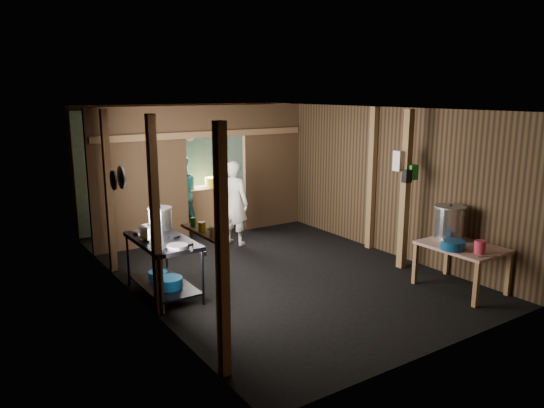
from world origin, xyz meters
TOP-DOWN VIEW (x-y plane):
  - floor at (0.00, 0.00)m, footprint 4.50×7.00m
  - ceiling at (0.00, 0.00)m, footprint 4.50×7.00m
  - wall_back at (0.00, 3.50)m, footprint 4.50×0.00m
  - wall_front at (0.00, -3.50)m, footprint 4.50×0.00m
  - wall_left at (-2.25, 0.00)m, footprint 0.00×7.00m
  - wall_right at (2.25, 0.00)m, footprint 0.00×7.00m
  - partition_left at (-1.32, 2.20)m, footprint 1.85×0.10m
  - partition_right at (1.57, 2.20)m, footprint 1.35×0.10m
  - partition_header at (0.25, 2.20)m, footprint 1.30×0.10m
  - turquoise_panel at (0.00, 3.44)m, footprint 4.40×0.06m
  - back_counter at (0.30, 2.95)m, footprint 1.20×0.50m
  - wall_clock at (0.25, 3.40)m, footprint 0.20×0.03m
  - post_left_a at (-2.18, -2.60)m, footprint 0.10×0.12m
  - post_left_b at (-2.18, -0.80)m, footprint 0.10×0.12m
  - post_left_c at (-2.18, 1.20)m, footprint 0.10×0.12m
  - post_right at (2.18, -0.20)m, footprint 0.10×0.12m
  - post_free at (1.85, -1.30)m, footprint 0.12×0.12m
  - cross_beam at (0.00, 2.15)m, footprint 4.40×0.12m
  - pan_lid_big at (-2.21, 0.40)m, footprint 0.03×0.34m
  - pan_lid_small at (-2.21, 0.80)m, footprint 0.03×0.30m
  - wall_shelf at (-2.15, -2.10)m, footprint 0.14×0.80m
  - jar_white at (-2.15, -2.35)m, footprint 0.07×0.07m
  - jar_yellow at (-2.15, -2.10)m, footprint 0.08×0.08m
  - jar_green at (-2.15, -1.88)m, footprint 0.06×0.06m
  - bag_white at (1.80, -1.22)m, footprint 0.22×0.15m
  - bag_green at (1.92, -1.36)m, footprint 0.16×0.12m
  - bag_black at (1.78, -1.38)m, footprint 0.14×0.10m
  - gas_range at (-1.88, -0.23)m, footprint 0.72×1.41m
  - prep_table at (1.83, -2.46)m, footprint 0.83×1.14m
  - stove_pot_large at (-1.71, 0.25)m, footprint 0.41×0.41m
  - stove_pot_med at (-2.05, -0.17)m, footprint 0.27×0.27m
  - frying_pan at (-1.88, -0.76)m, footprint 0.44×0.57m
  - blue_tub_front at (-1.88, -0.43)m, footprint 0.37×0.37m
  - blue_tub_back at (-1.88, 0.00)m, footprint 0.28×0.28m
  - stock_pot at (1.92, -2.13)m, footprint 0.60×0.60m
  - wash_basin at (1.55, -2.50)m, footprint 0.37×0.37m
  - pink_bucket at (1.71, -2.82)m, footprint 0.17×0.17m
  - knife at (1.68, -2.98)m, footprint 0.29×0.15m
  - yellow_tub at (0.56, 2.95)m, footprint 0.35×0.35m
  - cook at (0.21, 1.41)m, footprint 0.59×0.69m
  - worker_back at (-0.24, 2.87)m, footprint 0.92×0.82m

SIDE VIEW (x-z plane):
  - floor at x=0.00m, z-range 0.00..0.00m
  - blue_tub_back at x=-1.88m, z-range 0.16..0.27m
  - blue_tub_front at x=-1.88m, z-range 0.16..0.31m
  - prep_table at x=1.83m, z-range 0.00..0.67m
  - gas_range at x=-1.88m, z-range 0.00..0.83m
  - back_counter at x=0.30m, z-range 0.00..0.85m
  - knife at x=1.68m, z-range 0.67..0.68m
  - wash_basin at x=1.55m, z-range 0.67..0.80m
  - pink_bucket at x=1.71m, z-range 0.67..0.86m
  - worker_back at x=-0.24m, z-range 0.00..1.58m
  - cook at x=0.21m, z-range 0.00..1.60m
  - frying_pan at x=-1.88m, z-range 0.82..0.89m
  - stock_pot at x=1.92m, z-range 0.65..1.19m
  - stove_pot_med at x=-2.05m, z-range 0.81..1.03m
  - yellow_tub at x=0.56m, z-range 0.85..1.04m
  - stove_pot_large at x=-1.71m, z-range 0.81..1.17m
  - turquoise_panel at x=0.00m, z-range 0.00..2.50m
  - wall_back at x=0.00m, z-range 0.00..2.60m
  - wall_front at x=0.00m, z-range 0.00..2.60m
  - wall_left at x=-2.25m, z-range 0.00..2.60m
  - wall_right at x=2.25m, z-range 0.00..2.60m
  - partition_left at x=-1.32m, z-range 0.00..2.60m
  - partition_right at x=1.57m, z-range 0.00..2.60m
  - post_left_a at x=-2.18m, z-range 0.00..2.60m
  - post_left_b at x=-2.18m, z-range 0.00..2.60m
  - post_left_c at x=-2.18m, z-range 0.00..2.60m
  - post_right at x=2.18m, z-range 0.00..2.60m
  - post_free at x=1.85m, z-range 0.00..2.60m
  - wall_shelf at x=-2.15m, z-range 1.39..1.41m
  - jar_white at x=-2.15m, z-range 1.42..1.52m
  - jar_yellow at x=-2.15m, z-range 1.42..1.52m
  - jar_green at x=-2.15m, z-range 1.42..1.52m
  - pan_lid_small at x=-2.21m, z-range 1.40..1.70m
  - bag_black at x=1.78m, z-range 1.45..1.65m
  - bag_green at x=1.92m, z-range 1.48..1.72m
  - pan_lid_big at x=-2.21m, z-range 1.48..1.82m
  - bag_white at x=1.80m, z-range 1.62..1.94m
  - wall_clock at x=0.25m, z-range 1.80..2.00m
  - cross_beam at x=0.00m, z-range 1.99..2.11m
  - partition_header at x=0.25m, z-range 2.00..2.60m
  - ceiling at x=0.00m, z-range 2.60..2.60m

